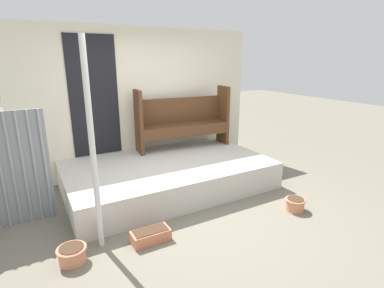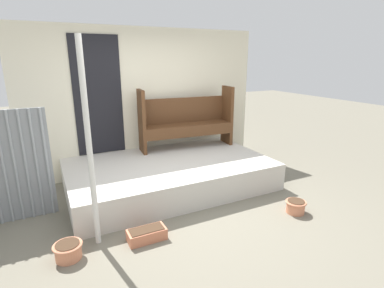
% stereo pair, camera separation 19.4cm
% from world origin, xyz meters
% --- Properties ---
extents(ground_plane, '(24.00, 24.00, 0.00)m').
position_xyz_m(ground_plane, '(0.00, 0.00, 0.00)').
color(ground_plane, '#706B5B').
extents(porch_slab, '(3.22, 1.94, 0.44)m').
position_xyz_m(porch_slab, '(0.08, 0.97, 0.22)').
color(porch_slab, beige).
rests_on(porch_slab, ground_plane).
extents(house_wall, '(4.42, 0.08, 2.60)m').
position_xyz_m(house_wall, '(0.04, 1.97, 1.31)').
color(house_wall, beige).
rests_on(house_wall, ground_plane).
extents(support_post, '(0.06, 0.06, 2.31)m').
position_xyz_m(support_post, '(-1.28, -0.13, 1.15)').
color(support_post, silver).
rests_on(support_post, ground_plane).
extents(bench, '(1.78, 0.55, 1.12)m').
position_xyz_m(bench, '(0.70, 1.61, 0.99)').
color(bench, '#54331C').
rests_on(bench, porch_slab).
extents(flower_pot_left, '(0.31, 0.31, 0.18)m').
position_xyz_m(flower_pot_left, '(-1.62, -0.29, 0.10)').
color(flower_pot_left, tan).
rests_on(flower_pot_left, ground_plane).
extents(flower_pot_middle, '(0.29, 0.29, 0.18)m').
position_xyz_m(flower_pot_middle, '(1.30, -0.64, 0.10)').
color(flower_pot_middle, tan).
rests_on(flower_pot_middle, ground_plane).
extents(planter_box_rect, '(0.45, 0.22, 0.15)m').
position_xyz_m(planter_box_rect, '(-0.76, -0.34, 0.07)').
color(planter_box_rect, '#C67251').
rests_on(planter_box_rect, ground_plane).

